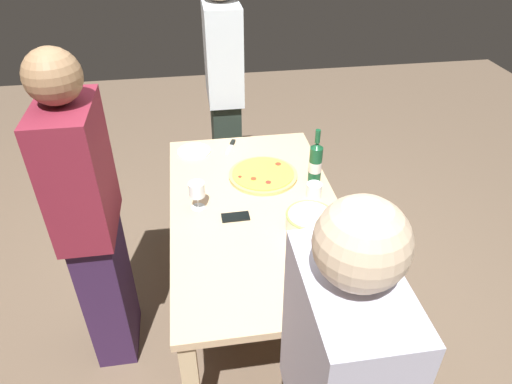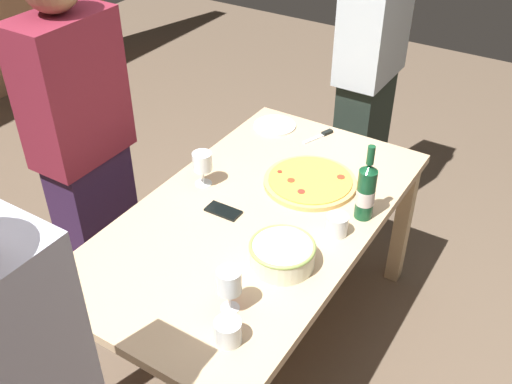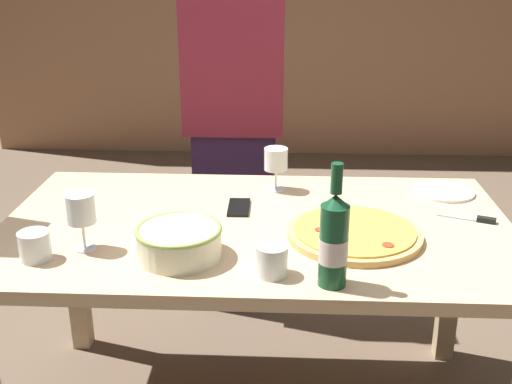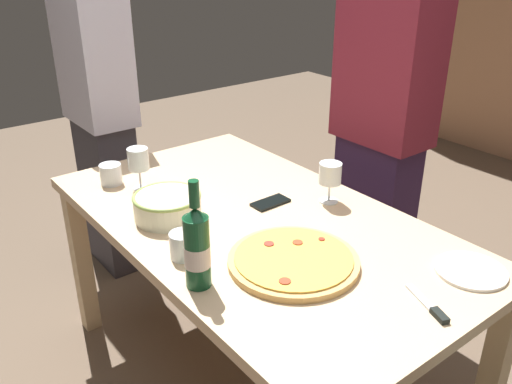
{
  "view_description": "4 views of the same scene",
  "coord_description": "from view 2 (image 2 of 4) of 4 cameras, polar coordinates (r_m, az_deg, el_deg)",
  "views": [
    {
      "loc": [
        -1.91,
        0.29,
        2.21
      ],
      "look_at": [
        0.0,
        0.0,
        0.86
      ],
      "focal_mm": 32.14,
      "sensor_mm": 36.0,
      "label": 1
    },
    {
      "loc": [
        -1.58,
        -0.99,
        2.2
      ],
      "look_at": [
        0.0,
        0.0,
        0.86
      ],
      "focal_mm": 41.21,
      "sensor_mm": 36.0,
      "label": 2
    },
    {
      "loc": [
        0.09,
        -1.77,
        1.54
      ],
      "look_at": [
        0.0,
        0.0,
        0.86
      ],
      "focal_mm": 43.41,
      "sensor_mm": 36.0,
      "label": 3
    },
    {
      "loc": [
        1.32,
        -1.03,
        1.65
      ],
      "look_at": [
        0.0,
        0.0,
        0.86
      ],
      "focal_mm": 37.89,
      "sensor_mm": 36.0,
      "label": 4
    }
  ],
  "objects": [
    {
      "name": "cup_ceramic",
      "position": [
        1.86,
        -2.73,
        -13.38
      ],
      "size": [
        0.09,
        0.09,
        0.08
      ],
      "primitive_type": "cylinder",
      "color": "white",
      "rests_on": "dining_table"
    },
    {
      "name": "person_host",
      "position": [
        2.67,
        -16.39,
        3.97
      ],
      "size": [
        0.42,
        0.24,
        1.68
      ],
      "rotation": [
        0.0,
        0.0,
        -1.41
      ],
      "color": "#331D3F",
      "rests_on": "ground"
    },
    {
      "name": "pizza",
      "position": [
        2.53,
        5.27,
        1.01
      ],
      "size": [
        0.4,
        0.4,
        0.03
      ],
      "color": "#DEAC62",
      "rests_on": "dining_table"
    },
    {
      "name": "wine_bottle",
      "position": [
        2.31,
        10.63,
        0.13
      ],
      "size": [
        0.07,
        0.07,
        0.33
      ],
      "color": "#134A29",
      "rests_on": "dining_table"
    },
    {
      "name": "cell_phone",
      "position": [
        2.37,
        -3.2,
        -1.85
      ],
      "size": [
        0.07,
        0.15,
        0.01
      ],
      "primitive_type": "cube",
      "rotation": [
        0.0,
        0.0,
        0.01
      ],
      "color": "black",
      "rests_on": "dining_table"
    },
    {
      "name": "serving_bowl",
      "position": [
        2.1,
        2.56,
        -5.98
      ],
      "size": [
        0.24,
        0.24,
        0.09
      ],
      "color": "silver",
      "rests_on": "dining_table"
    },
    {
      "name": "side_plate",
      "position": [
        2.95,
        1.83,
        6.48
      ],
      "size": [
        0.21,
        0.21,
        0.01
      ],
      "primitive_type": "cylinder",
      "color": "white",
      "rests_on": "dining_table"
    },
    {
      "name": "dining_table",
      "position": [
        2.42,
        0.0,
        -3.82
      ],
      "size": [
        1.6,
        0.9,
        0.75
      ],
      "color": "#D5B288",
      "rests_on": "ground"
    },
    {
      "name": "wine_glass_near_pizza",
      "position": [
        2.48,
        -5.23,
        2.82
      ],
      "size": [
        0.08,
        0.08,
        0.15
      ],
      "color": "white",
      "rests_on": "dining_table"
    },
    {
      "name": "pizza_knife",
      "position": [
        2.88,
        6.4,
        5.52
      ],
      "size": [
        0.18,
        0.08,
        0.02
      ],
      "color": "silver",
      "rests_on": "dining_table"
    },
    {
      "name": "person_guest_right",
      "position": [
        3.24,
        10.93,
        11.51
      ],
      "size": [
        0.44,
        0.24,
        1.77
      ],
      "rotation": [
        0.0,
        0.0,
        -3.1
      ],
      "color": "#222E26",
      "rests_on": "ground"
    },
    {
      "name": "ground_plane",
      "position": [
        2.88,
        0.0,
        -13.94
      ],
      "size": [
        8.0,
        8.0,
        0.0
      ],
      "primitive_type": "plane",
      "color": "brown"
    },
    {
      "name": "wine_glass_by_bottle",
      "position": [
        1.9,
        -2.61,
        -8.83
      ],
      "size": [
        0.08,
        0.08,
        0.17
      ],
      "color": "white",
      "rests_on": "dining_table"
    },
    {
      "name": "cup_amber",
      "position": [
        2.26,
        7.87,
        -3.18
      ],
      "size": [
        0.08,
        0.08,
        0.08
      ],
      "primitive_type": "cylinder",
      "color": "white",
      "rests_on": "dining_table"
    }
  ]
}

